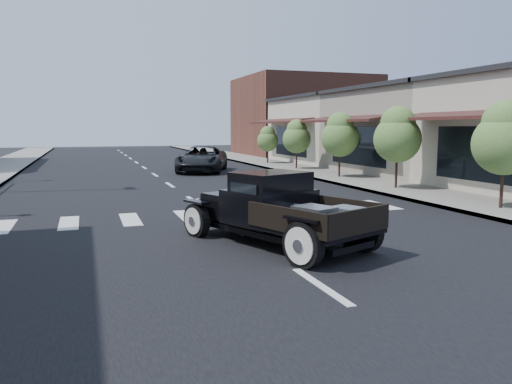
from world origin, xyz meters
name	(u,v)px	position (x,y,z in m)	size (l,w,h in m)	color
ground	(259,246)	(0.00, 0.00, 0.00)	(120.00, 120.00, 0.00)	black
road	(160,179)	(0.00, 15.00, 0.01)	(14.00, 80.00, 0.02)	black
road_markings	(178,191)	(0.00, 10.00, 0.00)	(12.00, 60.00, 0.06)	silver
sidewalk_right	(314,172)	(8.50, 15.00, 0.07)	(3.00, 80.00, 0.15)	gray
storefront_mid	(437,133)	(15.00, 13.00, 2.25)	(10.00, 9.00, 4.50)	gray
storefront_far	(354,132)	(15.00, 22.00, 2.25)	(10.00, 9.00, 4.50)	beige
far_building_right	(304,117)	(15.50, 32.00, 3.50)	(11.00, 10.00, 7.00)	brown
small_tree_a	(504,156)	(8.30, 1.64, 1.70)	(1.86, 1.86, 3.10)	#517335
small_tree_b	(397,149)	(8.30, 7.03, 1.72)	(1.88, 1.88, 3.13)	#517335
small_tree_c	(340,146)	(8.30, 11.79, 1.66)	(1.81, 1.81, 3.02)	#517335
small_tree_d	(297,145)	(8.30, 17.04, 1.53)	(1.66, 1.66, 2.77)	#517335
small_tree_e	(268,145)	(8.30, 21.95, 1.35)	(1.44, 1.44, 2.40)	#517335
hotrod_pickup	(277,208)	(0.39, -0.08, 0.82)	(2.20, 4.71, 1.63)	black
second_car	(202,159)	(2.83, 18.00, 0.74)	(2.44, 5.30, 1.47)	black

